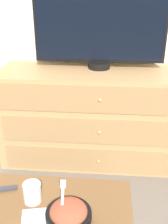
% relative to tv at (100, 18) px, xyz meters
% --- Properties ---
extents(ground_plane, '(12.00, 12.00, 0.00)m').
position_rel_tv_xyz_m(ground_plane, '(-0.02, 0.19, -1.18)').
color(ground_plane, '#70665B').
extents(wall_back, '(12.00, 0.05, 2.60)m').
position_rel_tv_xyz_m(wall_back, '(-0.02, 0.21, 0.12)').
color(wall_back, silver).
rests_on(wall_back, ground_plane).
extents(dresser, '(1.64, 0.53, 0.80)m').
position_rel_tv_xyz_m(dresser, '(0.02, -0.10, -0.78)').
color(dresser, tan).
rests_on(dresser, ground_plane).
extents(tv, '(1.02, 0.18, 0.75)m').
position_rel_tv_xyz_m(tv, '(0.00, 0.00, 0.00)').
color(tv, black).
rests_on(tv, dresser).
extents(coffee_table, '(0.82, 0.45, 0.50)m').
position_rel_tv_xyz_m(coffee_table, '(-0.21, -1.25, -0.78)').
color(coffee_table, brown).
rests_on(coffee_table, ground_plane).
extents(takeout_bowl, '(0.20, 0.20, 0.19)m').
position_rel_tv_xyz_m(takeout_bowl, '(-0.08, -1.31, -0.65)').
color(takeout_bowl, black).
rests_on(takeout_bowl, coffee_table).
extents(drink_cup, '(0.09, 0.09, 0.10)m').
position_rel_tv_xyz_m(drink_cup, '(-0.26, -1.21, -0.64)').
color(drink_cup, white).
rests_on(drink_cup, coffee_table).
extents(napkin, '(0.18, 0.18, 0.00)m').
position_rel_tv_xyz_m(napkin, '(-0.20, -1.34, -0.68)').
color(napkin, white).
rests_on(napkin, coffee_table).
extents(remote_control, '(0.14, 0.06, 0.02)m').
position_rel_tv_xyz_m(remote_control, '(-0.43, -1.16, -0.68)').
color(remote_control, '#38383D').
rests_on(remote_control, coffee_table).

